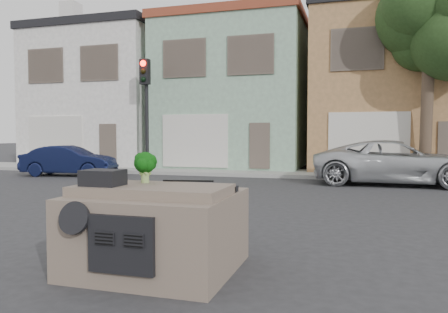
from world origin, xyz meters
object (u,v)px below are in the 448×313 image
at_px(navy_sedan, 69,176).
at_px(traffic_signal, 146,116).
at_px(silver_pickup, 395,185).
at_px(broccoli, 145,167).

xyz_separation_m(navy_sedan, traffic_signal, (2.58, 1.99, 2.55)).
distance_m(silver_pickup, broccoli, 11.74).
bearing_deg(navy_sedan, broccoli, -150.54).
bearing_deg(broccoli, silver_pickup, 69.83).
height_order(silver_pickup, broccoli, broccoli).
relative_size(navy_sedan, broccoli, 9.11).
bearing_deg(traffic_signal, broccoli, -63.16).
xyz_separation_m(navy_sedan, silver_pickup, (12.88, 0.53, 0.00)).
bearing_deg(broccoli, traffic_signal, 116.84).
relative_size(silver_pickup, broccoli, 13.18).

